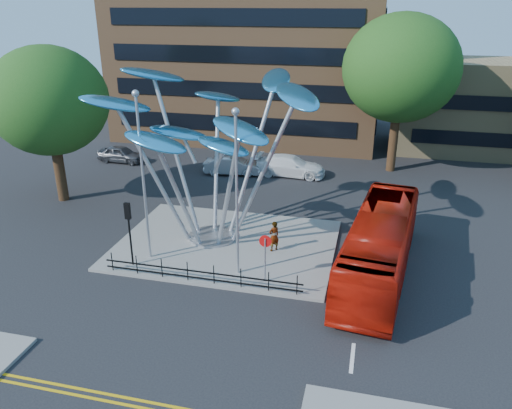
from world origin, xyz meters
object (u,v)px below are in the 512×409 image
(red_bus, at_px, (380,245))
(parked_car_right, at_px, (290,166))
(tree_right, at_px, (401,69))
(no_entry_sign_island, at_px, (265,251))
(street_lamp_right, at_px, (237,179))
(pedestrian, at_px, (274,236))
(tree_left, at_px, (49,101))
(parked_car_left, at_px, (121,154))
(street_lamp_left, at_px, (142,163))
(traffic_light_island, at_px, (129,221))
(leaf_sculpture, at_px, (208,121))
(parked_car_mid, at_px, (232,165))

(red_bus, height_order, parked_car_right, red_bus)
(tree_right, xyz_separation_m, no_entry_sign_island, (-6.00, -19.48, -6.22))
(street_lamp_right, xyz_separation_m, pedestrian, (1.25, 2.76, -4.09))
(red_bus, bearing_deg, tree_left, 173.32)
(red_bus, height_order, pedestrian, red_bus)
(parked_car_left, height_order, parked_car_right, parked_car_right)
(street_lamp_left, height_order, traffic_light_island, street_lamp_left)
(tree_left, distance_m, street_lamp_left, 11.60)
(tree_right, xyz_separation_m, leaf_sculpture, (-10.07, -15.32, -1.16))
(red_bus, bearing_deg, parked_car_mid, 137.94)
(leaf_sculpture, relative_size, parked_car_right, 2.33)
(parked_car_left, bearing_deg, parked_car_right, -87.38)
(tree_left, distance_m, red_bus, 22.52)
(tree_right, relative_size, no_entry_sign_island, 4.94)
(leaf_sculpture, height_order, traffic_light_island, leaf_sculpture)
(leaf_sculpture, bearing_deg, traffic_light_island, -125.04)
(street_lamp_right, xyz_separation_m, parked_car_left, (-14.77, 15.86, -4.40))
(red_bus, xyz_separation_m, pedestrian, (-5.54, 0.95, -0.60))
(parked_car_left, bearing_deg, tree_left, -175.39)
(leaf_sculpture, xyz_separation_m, red_bus, (9.36, -1.87, -5.27))
(red_bus, distance_m, parked_car_right, 15.64)
(tree_left, xyz_separation_m, street_lamp_left, (9.50, -6.50, -1.44))
(street_lamp_left, distance_m, street_lamp_right, 5.03)
(tree_left, relative_size, leaf_sculpture, 0.81)
(traffic_light_island, bearing_deg, tree_right, 56.31)
(street_lamp_left, distance_m, parked_car_left, 18.79)
(traffic_light_island, bearing_deg, street_lamp_left, 63.43)
(street_lamp_left, height_order, pedestrian, street_lamp_left)
(leaf_sculpture, bearing_deg, tree_left, 164.45)
(street_lamp_left, relative_size, parked_car_left, 2.17)
(street_lamp_left, bearing_deg, tree_right, 55.95)
(street_lamp_left, xyz_separation_m, street_lamp_right, (5.00, -0.50, -0.26))
(tree_right, relative_size, red_bus, 1.05)
(tree_right, distance_m, red_bus, 18.36)
(street_lamp_right, bearing_deg, traffic_light_island, -174.81)
(street_lamp_left, bearing_deg, leaf_sculpture, 52.60)
(street_lamp_left, xyz_separation_m, pedestrian, (6.25, 2.26, -4.35))
(red_bus, bearing_deg, parked_car_right, 123.47)
(traffic_light_island, xyz_separation_m, parked_car_mid, (0.83, 15.53, -1.88))
(tree_right, xyz_separation_m, pedestrian, (-6.25, -16.24, -7.03))
(street_lamp_right, height_order, pedestrian, street_lamp_right)
(tree_right, height_order, parked_car_left, tree_right)
(street_lamp_right, distance_m, parked_car_mid, 16.33)
(leaf_sculpture, height_order, no_entry_sign_island, leaf_sculpture)
(street_lamp_right, bearing_deg, parked_car_mid, 107.26)
(parked_car_right, bearing_deg, traffic_light_island, 163.19)
(tree_right, xyz_separation_m, street_lamp_left, (-12.50, -18.50, -2.68))
(tree_left, relative_size, parked_car_right, 1.89)
(red_bus, distance_m, parked_car_left, 25.75)
(pedestrian, xyz_separation_m, parked_car_right, (-1.42, 13.03, -0.22))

